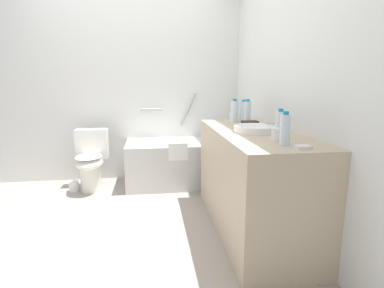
{
  "coord_description": "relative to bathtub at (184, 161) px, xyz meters",
  "views": [
    {
      "loc": [
        0.32,
        -2.64,
        1.27
      ],
      "look_at": [
        0.7,
        0.16,
        0.69
      ],
      "focal_mm": 28.48,
      "sensor_mm": 36.0,
      "label": 1
    }
  ],
  "objects": [
    {
      "name": "drinking_glass_0",
      "position": [
        0.45,
        -0.61,
        0.63
      ],
      "size": [
        0.07,
        0.07,
        0.09
      ],
      "primitive_type": "cylinder",
      "color": "white",
      "rests_on": "vanity_counter"
    },
    {
      "name": "wall_right_mirror",
      "position": [
        0.81,
        -1.03,
        0.98
      ],
      "size": [
        0.1,
        3.12,
        2.53
      ],
      "primitive_type": "cube",
      "color": "silver",
      "rests_on": "ground_plane"
    },
    {
      "name": "toilet_paper_roll",
      "position": [
        -1.31,
        -0.12,
        -0.23
      ],
      "size": [
        0.11,
        0.11,
        0.12
      ],
      "primitive_type": "cylinder",
      "color": "white",
      "rests_on": "ground_plane"
    },
    {
      "name": "water_bottle_2",
      "position": [
        0.52,
        -1.61,
        0.68
      ],
      "size": [
        0.07,
        0.07,
        0.21
      ],
      "color": "silver",
      "rests_on": "vanity_counter"
    },
    {
      "name": "drinking_glass_1",
      "position": [
        0.45,
        -1.73,
        0.62
      ],
      "size": [
        0.08,
        0.08,
        0.09
      ],
      "primitive_type": "cylinder",
      "color": "white",
      "rests_on": "vanity_counter"
    },
    {
      "name": "sink_basin",
      "position": [
        0.44,
        -1.34,
        0.6
      ],
      "size": [
        0.34,
        0.34,
        0.05
      ],
      "primitive_type": "cylinder",
      "color": "white",
      "rests_on": "vanity_counter"
    },
    {
      "name": "amenity_basket",
      "position": [
        0.5,
        -1.03,
        0.6
      ],
      "size": [
        0.14,
        0.1,
        0.05
      ],
      "primitive_type": "cube",
      "color": "#2D2823",
      "rests_on": "vanity_counter"
    },
    {
      "name": "soap_dish",
      "position": [
        0.52,
        -1.97,
        0.59
      ],
      "size": [
        0.09,
        0.06,
        0.02
      ],
      "primitive_type": "cube",
      "color": "white",
      "rests_on": "vanity_counter"
    },
    {
      "name": "wall_back_tiled",
      "position": [
        -0.71,
        0.38,
        0.98
      ],
      "size": [
        3.35,
        0.1,
        2.53
      ],
      "primitive_type": "cube",
      "color": "silver",
      "rests_on": "ground_plane"
    },
    {
      "name": "vanity_counter",
      "position": [
        0.45,
        -1.29,
        0.14
      ],
      "size": [
        0.63,
        1.59,
        0.87
      ],
      "primitive_type": "cube",
      "color": "tan",
      "rests_on": "ground_plane"
    },
    {
      "name": "water_bottle_0",
      "position": [
        0.45,
        -1.85,
        0.68
      ],
      "size": [
        0.07,
        0.07,
        0.22
      ],
      "color": "silver",
      "rests_on": "vanity_counter"
    },
    {
      "name": "ground_plane",
      "position": [
        -0.71,
        -1.03,
        -0.29
      ],
      "size": [
        3.95,
        3.95,
        0.0
      ],
      "primitive_type": "plane",
      "color": "#9E9389"
    },
    {
      "name": "water_bottle_4",
      "position": [
        0.52,
        -0.86,
        0.69
      ],
      "size": [
        0.07,
        0.07,
        0.24
      ],
      "color": "silver",
      "rests_on": "vanity_counter"
    },
    {
      "name": "water_bottle_3",
      "position": [
        0.43,
        -0.73,
        0.69
      ],
      "size": [
        0.07,
        0.07,
        0.23
      ],
      "color": "silver",
      "rests_on": "vanity_counter"
    },
    {
      "name": "water_bottle_1",
      "position": [
        0.53,
        -0.73,
        0.68
      ],
      "size": [
        0.07,
        0.07,
        0.23
      ],
      "color": "silver",
      "rests_on": "vanity_counter"
    },
    {
      "name": "sink_faucet",
      "position": [
        0.63,
        -1.34,
        0.61
      ],
      "size": [
        0.13,
        0.15,
        0.08
      ],
      "color": "#AEAEB3",
      "rests_on": "vanity_counter"
    },
    {
      "name": "toilet",
      "position": [
        -1.11,
        -0.06,
        0.07
      ],
      "size": [
        0.37,
        0.52,
        0.72
      ],
      "rotation": [
        0.0,
        0.0,
        -1.58
      ],
      "color": "white",
      "rests_on": "ground_plane"
    },
    {
      "name": "bathtub",
      "position": [
        0.0,
        0.0,
        0.0
      ],
      "size": [
        1.41,
        0.67,
        1.12
      ],
      "color": "silver",
      "rests_on": "ground_plane"
    }
  ]
}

